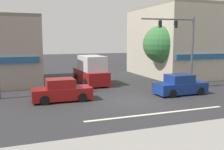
# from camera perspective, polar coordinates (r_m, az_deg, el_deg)

# --- Properties ---
(ground_plane) EXTENTS (120.00, 120.00, 0.00)m
(ground_plane) POSITION_cam_1_polar(r_m,az_deg,el_deg) (18.69, 4.64, -5.52)
(ground_plane) COLOR #2B2B2D
(lane_marking_stripe) EXTENTS (9.00, 0.24, 0.01)m
(lane_marking_stripe) POSITION_cam_1_polar(r_m,az_deg,el_deg) (15.70, 10.11, -8.21)
(lane_marking_stripe) COLOR silver
(lane_marking_stripe) RESTS_ON ground
(sidewalk_curb) EXTENTS (40.00, 5.00, 0.16)m
(sidewalk_curb) POSITION_cam_1_polar(r_m,az_deg,el_deg) (11.88, 22.80, -13.64)
(sidewalk_curb) COLOR gray
(sidewalk_curb) RESTS_ON ground
(building_right_corner) EXTENTS (11.14, 11.12, 8.07)m
(building_right_corner) POSITION_cam_1_polar(r_m,az_deg,el_deg) (33.20, 16.06, 7.04)
(building_right_corner) COLOR #B7AD99
(building_right_corner) RESTS_ON ground
(street_tree) EXTENTS (3.89, 3.89, 5.74)m
(street_tree) POSITION_cam_1_polar(r_m,az_deg,el_deg) (27.68, 10.76, 6.59)
(street_tree) COLOR #4C3823
(street_tree) RESTS_ON ground
(utility_pole_far_right) EXTENTS (1.40, 0.22, 8.08)m
(utility_pole_far_right) POSITION_cam_1_polar(r_m,az_deg,el_deg) (27.64, 13.36, 7.37)
(utility_pole_far_right) COLOR brown
(utility_pole_far_right) RESTS_ON ground
(traffic_light_mast) EXTENTS (4.88, 0.56, 6.20)m
(traffic_light_mast) POSITION_cam_1_polar(r_m,az_deg,el_deg) (23.42, 15.13, 7.23)
(traffic_light_mast) COLOR #47474C
(traffic_light_mast) RESTS_ON ground
(sedan_parked_curbside) EXTENTS (4.12, 1.91, 1.58)m
(sedan_parked_curbside) POSITION_cam_1_polar(r_m,az_deg,el_deg) (18.67, -10.94, -3.42)
(sedan_parked_curbside) COLOR maroon
(sedan_parked_curbside) RESTS_ON ground
(sedan_waiting_far) EXTENTS (4.12, 1.91, 1.58)m
(sedan_waiting_far) POSITION_cam_1_polar(r_m,az_deg,el_deg) (21.16, 14.58, -2.22)
(sedan_waiting_far) COLOR navy
(sedan_waiting_far) RESTS_ON ground
(box_truck_crossing_leftbound) EXTENTS (2.37, 5.66, 2.75)m
(box_truck_crossing_leftbound) POSITION_cam_1_polar(r_m,az_deg,el_deg) (25.16, -4.60, 0.82)
(box_truck_crossing_leftbound) COLOR maroon
(box_truck_crossing_leftbound) RESTS_ON ground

